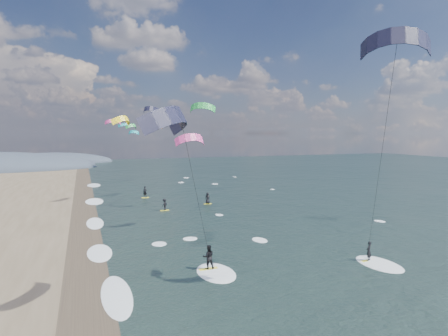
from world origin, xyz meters
name	(u,v)px	position (x,y,z in m)	size (l,w,h in m)	color
ground	(317,311)	(0.00, 0.00, 0.00)	(260.00, 260.00, 0.00)	black
wet_sand_strip	(86,276)	(-12.00, 10.00, 0.00)	(3.00, 240.00, 0.00)	#382D23
kitesurfer_near_a	(392,100)	(5.47, 0.68, 11.86)	(7.56, 9.11, 16.19)	yellow
kitesurfer_near_b	(192,171)	(-6.05, 3.88, 7.67)	(6.90, 9.38, 12.04)	yellow
far_kitesurfers	(174,199)	(-0.37, 33.34, 0.81)	(8.51, 11.39, 1.77)	yellow
bg_kite_field	(147,122)	(-0.40, 54.82, 12.07)	(15.26, 75.05, 6.06)	yellow
shoreline_surf	(101,254)	(-10.80, 14.75, 0.00)	(2.40, 79.40, 0.11)	white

